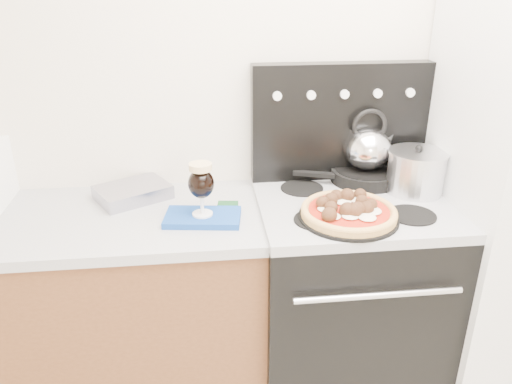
{
  "coord_description": "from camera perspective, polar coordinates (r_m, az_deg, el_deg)",
  "views": [
    {
      "loc": [
        -0.51,
        -0.58,
        1.75
      ],
      "look_at": [
        -0.33,
        1.05,
        1.04
      ],
      "focal_mm": 35.0,
      "sensor_mm": 36.0,
      "label": 1
    }
  ],
  "objects": [
    {
      "name": "room_shell",
      "position": [
        1.13,
        21.42,
        -4.57
      ],
      "size": [
        3.52,
        3.01,
        2.52
      ],
      "color": "beige",
      "rests_on": "ground"
    },
    {
      "name": "base_cabinet",
      "position": [
        2.27,
        -18.75,
        -13.4
      ],
      "size": [
        1.45,
        0.6,
        0.86
      ],
      "primitive_type": "cube",
      "color": "brown",
      "rests_on": "ground"
    },
    {
      "name": "countertop",
      "position": [
        2.04,
        -20.38,
        -3.21
      ],
      "size": [
        1.48,
        0.63,
        0.04
      ],
      "primitive_type": "cube",
      "color": "#AEAEB2",
      "rests_on": "base_cabinet"
    },
    {
      "name": "stove_body",
      "position": [
        2.27,
        10.14,
        -12.15
      ],
      "size": [
        0.76,
        0.65,
        0.88
      ],
      "primitive_type": "cube",
      "color": "black",
      "rests_on": "ground"
    },
    {
      "name": "cooktop",
      "position": [
        2.04,
        11.05,
        -1.57
      ],
      "size": [
        0.76,
        0.65,
        0.04
      ],
      "primitive_type": "cube",
      "color": "#ADADB2",
      "rests_on": "stove_body"
    },
    {
      "name": "backguard",
      "position": [
        2.19,
        9.52,
        7.9
      ],
      "size": [
        0.76,
        0.08,
        0.5
      ],
      "primitive_type": "cube",
      "color": "black",
      "rests_on": "cooktop"
    },
    {
      "name": "foil_sheet",
      "position": [
        2.12,
        -13.9,
        -0.01
      ],
      "size": [
        0.34,
        0.31,
        0.06
      ],
      "primitive_type": "cube",
      "rotation": [
        0.0,
        0.0,
        0.52
      ],
      "color": "silver",
      "rests_on": "countertop"
    },
    {
      "name": "oven_mitt",
      "position": [
        1.89,
        -6.1,
        -2.91
      ],
      "size": [
        0.3,
        0.2,
        0.02
      ],
      "primitive_type": "cube",
      "rotation": [
        0.0,
        0.0,
        -0.14
      ],
      "color": "#16449D",
      "rests_on": "countertop"
    },
    {
      "name": "beer_glass",
      "position": [
        1.84,
        -6.26,
        0.33
      ],
      "size": [
        0.1,
        0.1,
        0.21
      ],
      "primitive_type": null,
      "rotation": [
        0.0,
        0.0,
        0.07
      ],
      "color": "black",
      "rests_on": "oven_mitt"
    },
    {
      "name": "pizza_pan",
      "position": [
        1.88,
        10.5,
        -2.86
      ],
      "size": [
        0.46,
        0.46,
        0.01
      ],
      "primitive_type": "cylinder",
      "rotation": [
        0.0,
        0.0,
        -0.3
      ],
      "color": "black",
      "rests_on": "cooktop"
    },
    {
      "name": "pizza",
      "position": [
        1.87,
        10.57,
        -2.01
      ],
      "size": [
        0.41,
        0.41,
        0.05
      ],
      "primitive_type": null,
      "rotation": [
        0.0,
        0.0,
        -0.19
      ],
      "color": "tan",
      "rests_on": "pizza_pan"
    },
    {
      "name": "skillet",
      "position": [
        2.23,
        12.36,
        1.9
      ],
      "size": [
        0.38,
        0.38,
        0.05
      ],
      "primitive_type": "cylinder",
      "rotation": [
        0.0,
        0.0,
        -0.32
      ],
      "color": "black",
      "rests_on": "cooktop"
    },
    {
      "name": "tea_kettle",
      "position": [
        2.18,
        12.67,
        5.28
      ],
      "size": [
        0.22,
        0.22,
        0.22
      ],
      "primitive_type": null,
      "rotation": [
        0.0,
        0.0,
        -0.09
      ],
      "color": "silver",
      "rests_on": "skillet"
    },
    {
      "name": "stock_pot",
      "position": [
        2.15,
        17.79,
        2.09
      ],
      "size": [
        0.28,
        0.28,
        0.17
      ],
      "primitive_type": "cylinder",
      "rotation": [
        0.0,
        0.0,
        -0.23
      ],
      "color": "silver",
      "rests_on": "cooktop"
    }
  ]
}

